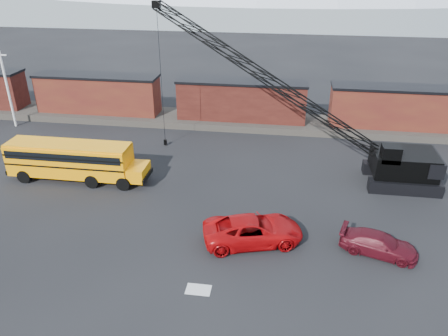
% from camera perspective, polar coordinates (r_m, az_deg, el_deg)
% --- Properties ---
extents(ground, '(160.00, 160.00, 0.00)m').
position_cam_1_polar(ground, '(28.51, -2.75, -10.14)').
color(ground, black).
rests_on(ground, ground).
extents(gravel_berm, '(120.00, 5.00, 0.70)m').
position_cam_1_polar(gravel_berm, '(47.63, 2.26, 6.11)').
color(gravel_berm, '#433D37').
rests_on(gravel_berm, ground).
extents(boxcar_west_near, '(13.70, 3.10, 4.17)m').
position_cam_1_polar(boxcar_west_near, '(50.98, -16.11, 9.34)').
color(boxcar_west_near, '#4C1815').
rests_on(boxcar_west_near, gravel_berm).
extents(boxcar_mid, '(13.70, 3.10, 4.17)m').
position_cam_1_polar(boxcar_mid, '(46.84, 2.31, 8.87)').
color(boxcar_mid, '#4C1B15').
rests_on(boxcar_mid, gravel_berm).
extents(boxcar_east_near, '(13.70, 3.10, 4.17)m').
position_cam_1_polar(boxcar_east_near, '(47.97, 21.84, 7.40)').
color(boxcar_east_near, '#4C1815').
rests_on(boxcar_east_near, gravel_berm).
extents(utility_pole, '(1.40, 0.24, 8.00)m').
position_cam_1_polar(utility_pole, '(51.16, -26.42, 9.29)').
color(utility_pole, silver).
rests_on(utility_pole, ground).
extents(snow_patch, '(1.40, 0.90, 0.02)m').
position_cam_1_polar(snow_patch, '(25.41, -3.36, -15.57)').
color(snow_patch, silver).
rests_on(snow_patch, ground).
extents(school_bus, '(11.65, 2.65, 3.19)m').
position_cam_1_polar(school_bus, '(37.41, -19.00, 1.03)').
color(school_bus, '#FE9805').
rests_on(school_bus, ground).
extents(red_pickup, '(6.98, 4.63, 1.78)m').
position_cam_1_polar(red_pickup, '(28.42, 3.80, -8.09)').
color(red_pickup, '#B5080C').
rests_on(red_pickup, ground).
extents(maroon_suv, '(5.08, 3.18, 1.37)m').
position_cam_1_polar(maroon_suv, '(29.14, 19.56, -9.33)').
color(maroon_suv, '#4F0E18').
rests_on(maroon_suv, ground).
extents(crawler_crane, '(24.14, 7.27, 13.43)m').
position_cam_1_polar(crawler_crane, '(36.63, 5.89, 11.43)').
color(crawler_crane, black).
rests_on(crawler_crane, ground).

